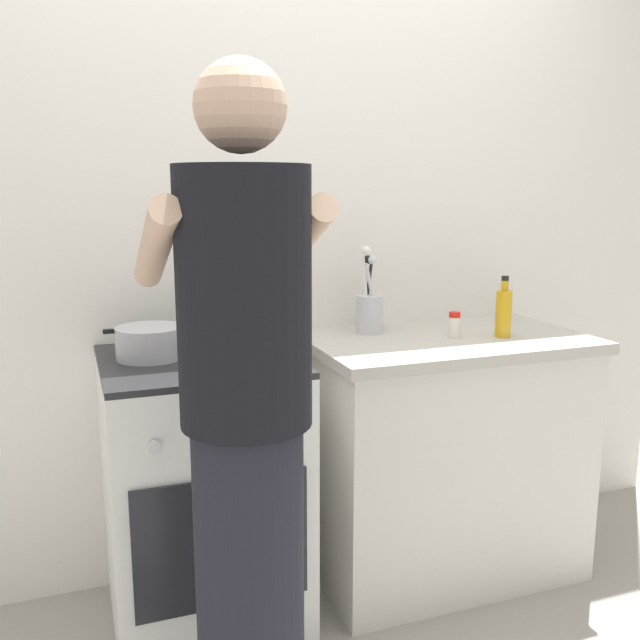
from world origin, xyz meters
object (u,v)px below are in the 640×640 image
object	(u,v)px
pot	(150,342)
mixing_bowl	(242,343)
oil_bottle	(503,312)
person	(247,439)
utensil_crock	(369,309)
spice_bottle	(454,325)
stove_range	(203,491)

from	to	relation	value
pot	mixing_bowl	size ratio (longest dim) A/B	1.09
oil_bottle	person	distance (m)	1.24
utensil_crock	person	world-z (taller)	person
utensil_crock	spice_bottle	xyz separation A→B (m)	(0.25, -0.18, -0.04)
mixing_bowl	utensil_crock	size ratio (longest dim) A/B	0.79
pot	oil_bottle	world-z (taller)	oil_bottle
mixing_bowl	oil_bottle	bearing A→B (deg)	-3.26
mixing_bowl	oil_bottle	xyz separation A→B (m)	(0.94, -0.05, 0.05)
oil_bottle	person	size ratio (longest dim) A/B	0.13
mixing_bowl	person	xyz separation A→B (m)	(-0.15, -0.63, -0.08)
stove_range	oil_bottle	distance (m)	1.21
stove_range	pot	size ratio (longest dim) A/B	3.24
mixing_bowl	pot	bearing A→B (deg)	166.97
mixing_bowl	person	size ratio (longest dim) A/B	0.15
utensil_crock	person	distance (m)	1.05
utensil_crock	person	size ratio (longest dim) A/B	0.19
stove_range	mixing_bowl	size ratio (longest dim) A/B	3.54
stove_range	spice_bottle	xyz separation A→B (m)	(0.91, -0.02, 0.49)
mixing_bowl	spice_bottle	world-z (taller)	spice_bottle
stove_range	utensil_crock	size ratio (longest dim) A/B	2.81
stove_range	utensil_crock	distance (m)	0.87
oil_bottle	utensil_crock	bearing A→B (deg)	151.34
stove_range	pot	bearing A→B (deg)	160.11
stove_range	pot	world-z (taller)	pot
oil_bottle	stove_range	bearing A→B (deg)	176.42
spice_bottle	oil_bottle	world-z (taller)	oil_bottle
pot	oil_bottle	bearing A→B (deg)	-5.53
spice_bottle	stove_range	bearing A→B (deg)	178.96
utensil_crock	oil_bottle	size ratio (longest dim) A/B	1.46
mixing_bowl	utensil_crock	world-z (taller)	utensil_crock
stove_range	oil_bottle	bearing A→B (deg)	-3.58
utensil_crock	oil_bottle	bearing A→B (deg)	-28.66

